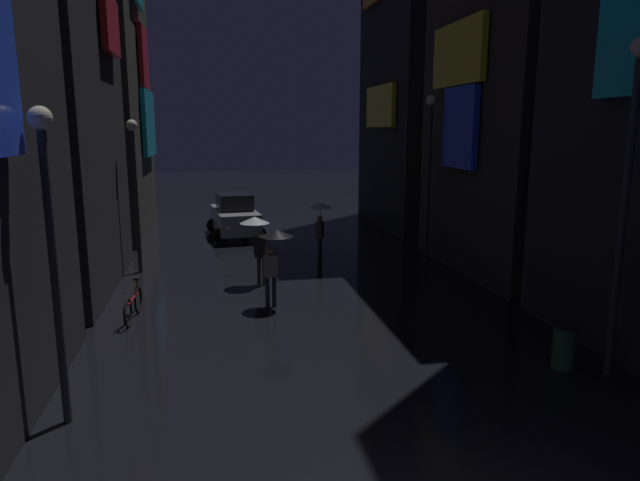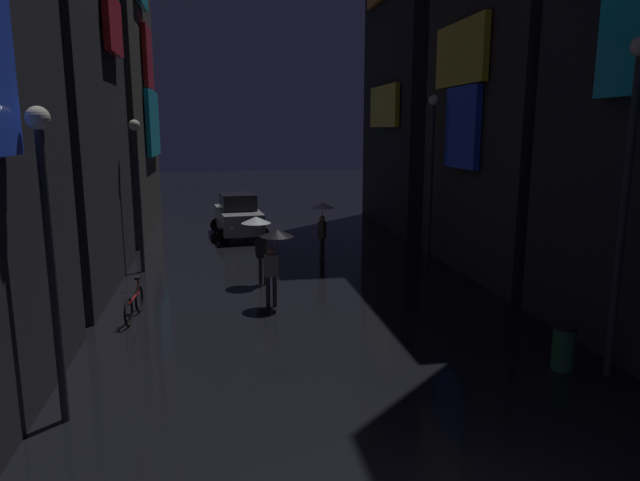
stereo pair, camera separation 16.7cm
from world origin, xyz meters
The scene contains 13 objects.
building_left_far centered at (-7.48, 22.12, 9.00)m, with size 4.25×8.22×17.99m.
building_right_mid centered at (7.48, 12.60, 6.91)m, with size 4.25×7.20×13.82m.
building_right_far centered at (7.49, 21.93, 10.61)m, with size 4.25×8.02×21.22m.
pedestrian_midstreet_left_clear centered at (-1.25, 12.10, 1.67)m, with size 0.90×0.90×2.12m.
pedestrian_midstreet_centre_black centered at (-0.96, 9.81, 1.67)m, with size 0.90×0.90×2.12m.
pedestrian_foreground_left_clear centered at (1.26, 15.02, 1.67)m, with size 0.90×0.90×2.12m.
bicycle_parked_at_storefront centered at (-4.60, 9.39, 0.39)m, with size 0.25×1.82×0.96m.
car_distant centered at (-1.61, 20.24, 0.93)m, with size 2.54×4.28×1.92m.
streetlamp_right_near centered at (5.00, 4.27, 3.89)m, with size 0.36×0.36×6.34m.
streetlamp_right_far centered at (5.00, 14.14, 3.65)m, with size 0.36×0.36×5.88m.
streetlamp_left_far centered at (-5.00, 14.36, 3.18)m, with size 0.36×0.36×5.03m.
streetlamp_left_near centered at (-5.00, 4.24, 3.21)m, with size 0.36×0.36×5.08m.
trash_bin centered at (4.30, 4.69, 0.47)m, with size 0.46×0.46×0.93m.
Camera 2 is at (-2.35, -5.04, 4.76)m, focal length 32.00 mm.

